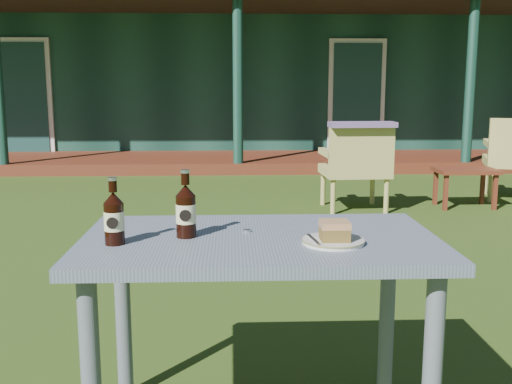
{
  "coord_description": "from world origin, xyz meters",
  "views": [
    {
      "loc": [
        -0.09,
        -3.56,
        1.22
      ],
      "look_at": [
        0.0,
        -1.3,
        0.82
      ],
      "focal_mm": 42.0,
      "sensor_mm": 36.0,
      "label": 1
    }
  ],
  "objects_px": {
    "armchair_left": "(356,164)",
    "cola_bottle_far": "(114,218)",
    "side_table": "(465,174)",
    "cola_bottle_near": "(186,210)",
    "cake_slice": "(335,230)",
    "plate": "(333,241)",
    "cafe_table": "(260,265)"
  },
  "relations": [
    {
      "from": "cake_slice",
      "to": "cafe_table",
      "type": "bearing_deg",
      "value": 155.29
    },
    {
      "from": "plate",
      "to": "side_table",
      "type": "bearing_deg",
      "value": 63.23
    },
    {
      "from": "cola_bottle_near",
      "to": "side_table",
      "type": "bearing_deg",
      "value": 57.42
    },
    {
      "from": "cola_bottle_near",
      "to": "cola_bottle_far",
      "type": "bearing_deg",
      "value": -159.21
    },
    {
      "from": "side_table",
      "to": "cola_bottle_near",
      "type": "bearing_deg",
      "value": -122.58
    },
    {
      "from": "cafe_table",
      "to": "cake_slice",
      "type": "distance_m",
      "value": 0.3
    },
    {
      "from": "cola_bottle_far",
      "to": "armchair_left",
      "type": "height_order",
      "value": "cola_bottle_far"
    },
    {
      "from": "cafe_table",
      "to": "armchair_left",
      "type": "bearing_deg",
      "value": 73.51
    },
    {
      "from": "cola_bottle_far",
      "to": "armchair_left",
      "type": "distance_m",
      "value": 4.24
    },
    {
      "from": "cake_slice",
      "to": "side_table",
      "type": "xyz_separation_m",
      "value": [
        2.05,
        4.07,
        -0.42
      ]
    },
    {
      "from": "armchair_left",
      "to": "side_table",
      "type": "xyz_separation_m",
      "value": [
        1.15,
        0.13,
        -0.13
      ]
    },
    {
      "from": "cafe_table",
      "to": "cake_slice",
      "type": "bearing_deg",
      "value": -24.71
    },
    {
      "from": "cake_slice",
      "to": "cola_bottle_far",
      "type": "relative_size",
      "value": 0.42
    },
    {
      "from": "cake_slice",
      "to": "plate",
      "type": "bearing_deg",
      "value": 106.53
    },
    {
      "from": "plate",
      "to": "armchair_left",
      "type": "height_order",
      "value": "armchair_left"
    },
    {
      "from": "cafe_table",
      "to": "plate",
      "type": "distance_m",
      "value": 0.28
    },
    {
      "from": "armchair_left",
      "to": "side_table",
      "type": "distance_m",
      "value": 1.16
    },
    {
      "from": "plate",
      "to": "cola_bottle_far",
      "type": "distance_m",
      "value": 0.71
    },
    {
      "from": "plate",
      "to": "side_table",
      "type": "xyz_separation_m",
      "value": [
        2.05,
        4.07,
        -0.39
      ]
    },
    {
      "from": "cola_bottle_far",
      "to": "cake_slice",
      "type": "bearing_deg",
      "value": -2.32
    },
    {
      "from": "cola_bottle_near",
      "to": "side_table",
      "type": "xyz_separation_m",
      "value": [
        2.53,
        3.96,
        -0.47
      ]
    },
    {
      "from": "plate",
      "to": "side_table",
      "type": "distance_m",
      "value": 4.57
    },
    {
      "from": "cake_slice",
      "to": "cola_bottle_far",
      "type": "bearing_deg",
      "value": 177.68
    },
    {
      "from": "cake_slice",
      "to": "cola_bottle_near",
      "type": "distance_m",
      "value": 0.5
    },
    {
      "from": "plate",
      "to": "side_table",
      "type": "height_order",
      "value": "plate"
    },
    {
      "from": "cola_bottle_near",
      "to": "plate",
      "type": "bearing_deg",
      "value": -12.33
    },
    {
      "from": "cola_bottle_far",
      "to": "side_table",
      "type": "xyz_separation_m",
      "value": [
        2.75,
        4.05,
        -0.47
      ]
    },
    {
      "from": "cafe_table",
      "to": "armchair_left",
      "type": "relative_size",
      "value": 1.42
    },
    {
      "from": "armchair_left",
      "to": "cola_bottle_far",
      "type": "bearing_deg",
      "value": -112.29
    },
    {
      "from": "plate",
      "to": "cola_bottle_far",
      "type": "xyz_separation_m",
      "value": [
        -0.7,
        0.02,
        0.08
      ]
    },
    {
      "from": "cake_slice",
      "to": "armchair_left",
      "type": "xyz_separation_m",
      "value": [
        0.9,
        3.94,
        -0.29
      ]
    },
    {
      "from": "plate",
      "to": "side_table",
      "type": "relative_size",
      "value": 0.34
    }
  ]
}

